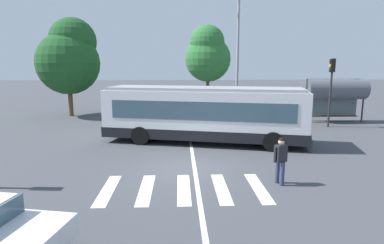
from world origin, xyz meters
TOP-DOWN VIEW (x-y plane):
  - ground_plane at (0.00, 0.00)m, footprint 160.00×160.00m
  - city_transit_bus at (1.14, 4.49)m, footprint 11.34×5.12m
  - pedestrian_crossing_street at (3.38, -1.91)m, footprint 0.55×0.42m
  - parked_car_teal at (-1.30, 14.81)m, footprint 1.99×4.56m
  - parked_car_white at (1.29, 14.59)m, footprint 1.88×4.50m
  - parked_car_champagne at (4.22, 14.75)m, footprint 1.92×4.53m
  - traffic_light_far_corner at (10.12, 8.65)m, footprint 0.33×0.32m
  - bus_stop_shelter at (11.44, 10.58)m, footprint 4.46×1.54m
  - twin_arm_street_lamp at (4.11, 11.03)m, footprint 5.27×0.32m
  - background_tree_left at (-9.23, 14.45)m, footprint 5.13×5.13m
  - background_tree_right at (2.87, 21.89)m, footprint 4.88×4.88m
  - crosswalk_painted_stripes at (-0.08, -2.23)m, footprint 5.68×2.81m
  - lane_center_line at (0.41, 2.00)m, footprint 0.16×24.00m

SIDE VIEW (x-z plane):
  - ground_plane at x=0.00m, z-range 0.00..0.00m
  - lane_center_line at x=0.41m, z-range 0.00..0.01m
  - crosswalk_painted_stripes at x=-0.08m, z-range 0.00..0.01m
  - parked_car_teal at x=-1.30m, z-range 0.09..1.44m
  - parked_car_white at x=1.29m, z-range 0.09..1.44m
  - parked_car_champagne at x=4.22m, z-range 0.09..1.44m
  - pedestrian_crossing_street at x=3.38m, z-range 0.11..1.83m
  - city_transit_bus at x=1.14m, z-range 0.06..3.12m
  - bus_stop_shelter at x=11.44m, z-range 0.79..4.04m
  - traffic_light_far_corner at x=10.12m, z-range 0.80..5.47m
  - background_tree_left at x=-9.23m, z-range 0.86..8.97m
  - background_tree_right at x=2.87m, z-range 1.17..9.60m
  - twin_arm_street_lamp at x=4.11m, z-range 1.14..11.52m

